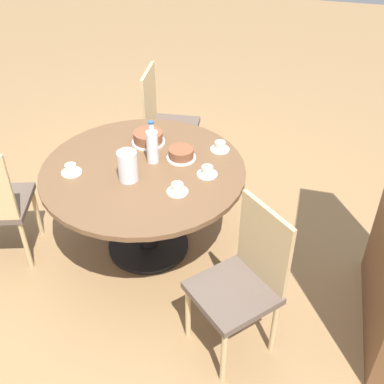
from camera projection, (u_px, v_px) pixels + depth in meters
ground_plane at (149, 246)px, 3.62m from camera, size 14.00×14.00×0.00m
dining_table at (144, 185)px, 3.28m from camera, size 1.37×1.37×0.71m
chair_a at (243, 280)px, 2.67m from camera, size 0.59×0.59×0.96m
chair_b at (165, 121)px, 4.12m from camera, size 0.46×0.46×0.96m
coffee_pot at (128, 165)px, 3.03m from camera, size 0.13×0.13×0.24m
water_bottle at (152, 146)px, 3.19m from camera, size 0.08×0.08×0.31m
cake_main at (148, 138)px, 3.43m from camera, size 0.24×0.24×0.09m
cake_second at (181, 154)px, 3.27m from camera, size 0.20×0.20×0.08m
cup_a at (207, 172)px, 3.12m from camera, size 0.13×0.13×0.06m
cup_b at (177, 189)px, 2.97m from camera, size 0.13×0.13×0.06m
cup_c at (71, 170)px, 3.14m from camera, size 0.13×0.13×0.06m
cup_d at (220, 147)px, 3.37m from camera, size 0.13×0.13×0.06m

